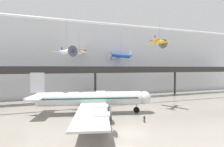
{
  "coord_description": "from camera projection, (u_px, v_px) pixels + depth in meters",
  "views": [
    {
      "loc": [
        -8.71,
        -21.05,
        10.01
      ],
      "look_at": [
        0.96,
        10.5,
        8.71
      ],
      "focal_mm": 24.0,
      "sensor_mm": 36.0,
      "label": 1
    }
  ],
  "objects": [
    {
      "name": "info_sign_pedestal",
      "position": [
        144.0,
        120.0,
        27.28
      ],
      "size": [
        0.19,
        0.78,
        1.24
      ],
      "rotation": [
        0.0,
        0.0,
        0.07
      ],
      "color": "#4C4C51",
      "rests_on": "ground"
    },
    {
      "name": "suspended_plane_yellow_lowwing",
      "position": [
        159.0,
        42.0,
        36.77
      ],
      "size": [
        5.64,
        6.2,
        6.07
      ],
      "rotation": [
        0.0,
        0.0,
        0.56
      ],
      "color": "yellow"
    },
    {
      "name": "airliner_silver_main",
      "position": [
        90.0,
        99.0,
        32.16
      ],
      "size": [
        27.08,
        31.21,
        8.97
      ],
      "rotation": [
        0.0,
        0.0,
        -0.21
      ],
      "color": "silver",
      "rests_on": "ground"
    },
    {
      "name": "suspended_plane_cream_biplane",
      "position": [
        79.0,
        52.0,
        47.07
      ],
      "size": [
        5.71,
        5.86,
        7.41
      ],
      "rotation": [
        0.0,
        0.0,
        3.85
      ],
      "color": "beige"
    },
    {
      "name": "hangar_back_wall",
      "position": [
        92.0,
        60.0,
        53.17
      ],
      "size": [
        140.0,
        3.0,
        25.58
      ],
      "color": "silver",
      "rests_on": "ground"
    },
    {
      "name": "ceiling_truss_beam",
      "position": [
        101.0,
        23.0,
        38.32
      ],
      "size": [
        120.0,
        0.6,
        0.6
      ],
      "color": "silver"
    },
    {
      "name": "ground_plane",
      "position": [
        126.0,
        133.0,
        23.05
      ],
      "size": [
        260.0,
        260.0,
        0.0
      ],
      "primitive_type": "plane",
      "color": "gray"
    },
    {
      "name": "suspended_plane_white_twin",
      "position": [
        67.0,
        51.0,
        33.32
      ],
      "size": [
        6.36,
        5.68,
        8.66
      ],
      "rotation": [
        0.0,
        0.0,
        5.21
      ],
      "color": "silver"
    },
    {
      "name": "suspended_plane_blue_trainer",
      "position": [
        121.0,
        56.0,
        51.43
      ],
      "size": [
        7.87,
        9.55,
        8.81
      ],
      "rotation": [
        0.0,
        0.0,
        2.96
      ],
      "color": "#1E4CAD"
    },
    {
      "name": "mezzanine_walkway",
      "position": [
        96.0,
        72.0,
        46.12
      ],
      "size": [
        110.0,
        3.2,
        10.37
      ],
      "color": "#2D2B28",
      "rests_on": "ground"
    }
  ]
}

